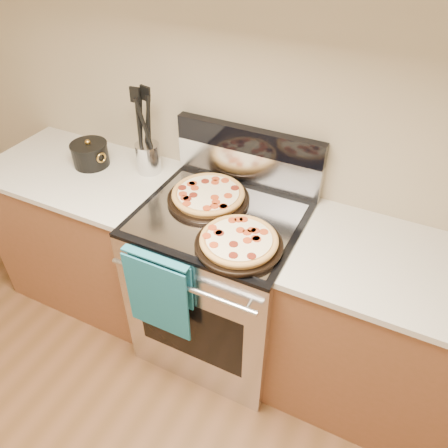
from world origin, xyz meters
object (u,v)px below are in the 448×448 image
at_px(range_body, 221,284).
at_px(pepperoni_pizza_front, 239,242).
at_px(utensil_crock, 148,158).
at_px(pepperoni_pizza_back, 208,196).
at_px(saucepan, 90,155).

bearing_deg(range_body, pepperoni_pizza_front, -44.62).
bearing_deg(range_body, utensil_crock, 159.88).
relative_size(pepperoni_pizza_back, saucepan, 2.04).
xyz_separation_m(range_body, pepperoni_pizza_front, (0.17, -0.17, 0.50)).
distance_m(range_body, pepperoni_pizza_front, 0.56).
distance_m(range_body, utensil_crock, 0.77).
xyz_separation_m(range_body, pepperoni_pizza_back, (-0.10, 0.07, 0.50)).
relative_size(range_body, pepperoni_pizza_back, 2.30).
distance_m(pepperoni_pizza_back, pepperoni_pizza_front, 0.36).
xyz_separation_m(pepperoni_pizza_back, pepperoni_pizza_front, (0.27, -0.24, -0.00)).
bearing_deg(pepperoni_pizza_back, saucepan, 177.23).
xyz_separation_m(pepperoni_pizza_back, saucepan, (-0.74, 0.04, 0.02)).
bearing_deg(pepperoni_pizza_back, utensil_crock, 164.00).
bearing_deg(range_body, saucepan, 172.83).
height_order(pepperoni_pizza_back, pepperoni_pizza_front, pepperoni_pizza_back).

